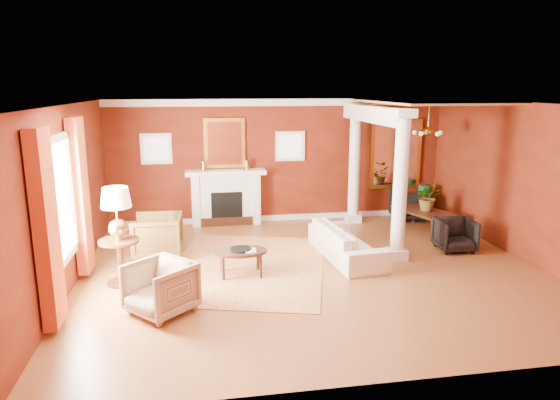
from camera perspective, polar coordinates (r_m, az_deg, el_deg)
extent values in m
plane|color=brown|center=(8.95, 3.69, -8.00)|extent=(8.00, 8.00, 0.00)
cube|color=#65230E|center=(11.93, -0.05, 4.50)|extent=(8.00, 0.04, 2.90)
cube|color=#65230E|center=(5.32, 12.58, -6.48)|extent=(8.00, 0.04, 2.90)
cube|color=#65230E|center=(8.57, -23.19, 0.14)|extent=(0.04, 7.00, 2.90)
cube|color=#65230E|center=(10.23, 26.21, 1.77)|extent=(0.04, 7.00, 2.90)
cube|color=silver|center=(8.37, 3.98, 10.89)|extent=(8.00, 7.00, 0.04)
cube|color=white|center=(11.77, -6.16, 0.11)|extent=(1.60, 0.34, 1.20)
cube|color=black|center=(11.64, -6.09, -0.80)|extent=(0.72, 0.03, 0.70)
cube|color=black|center=(11.72, -6.05, -2.46)|extent=(1.20, 0.05, 0.20)
cube|color=white|center=(11.61, -6.23, 3.15)|extent=(1.85, 0.42, 0.10)
cube|color=white|center=(11.72, -9.57, -0.05)|extent=(0.16, 0.40, 1.20)
cube|color=white|center=(11.80, -2.76, 0.20)|extent=(0.16, 0.40, 1.20)
cube|color=gold|center=(11.69, -6.36, 6.48)|extent=(0.95, 0.06, 1.15)
cube|color=white|center=(11.65, -6.35, 6.46)|extent=(0.78, 0.02, 0.98)
cube|color=white|center=(11.72, -13.97, 5.71)|extent=(0.70, 0.06, 0.70)
cube|color=white|center=(11.69, -13.98, 5.69)|extent=(0.54, 0.02, 0.54)
cube|color=white|center=(11.89, 1.17, 6.18)|extent=(0.70, 0.06, 0.70)
cube|color=white|center=(11.86, 1.20, 6.16)|extent=(0.54, 0.02, 0.54)
cube|color=white|center=(7.98, -24.12, -0.09)|extent=(0.03, 1.30, 1.70)
cube|color=white|center=(7.31, -25.18, -1.30)|extent=(0.08, 0.10, 1.90)
cube|color=white|center=(8.63, -22.77, 0.94)|extent=(0.08, 0.10, 1.90)
cube|color=#B8421F|center=(7.05, -25.15, -3.05)|extent=(0.18, 0.55, 2.60)
cube|color=#B8421F|center=(8.93, -21.83, 0.41)|extent=(0.18, 0.55, 2.60)
cube|color=white|center=(9.69, 13.17, -6.03)|extent=(0.34, 0.34, 0.20)
cylinder|color=white|center=(9.35, 13.59, 1.82)|extent=(0.26, 0.26, 2.50)
cube|color=white|center=(9.20, 14.01, 9.60)|extent=(0.36, 0.36, 0.16)
cube|color=white|center=(12.12, 8.30, -2.02)|extent=(0.34, 0.34, 0.20)
cylinder|color=white|center=(11.85, 8.52, 4.31)|extent=(0.26, 0.26, 2.50)
cube|color=white|center=(11.73, 8.72, 10.45)|extent=(0.36, 0.36, 0.16)
cube|color=white|center=(10.69, 10.56, 9.63)|extent=(0.30, 3.20, 0.32)
cube|color=gold|center=(10.99, 16.63, 10.70)|extent=(2.30, 3.40, 0.04)
cube|color=gold|center=(12.67, 13.08, 5.13)|extent=(1.30, 0.06, 1.70)
cube|color=white|center=(12.64, 13.14, 5.10)|extent=(1.10, 0.02, 1.50)
cylinder|color=#B38738|center=(11.07, 16.65, 9.18)|extent=(0.02, 0.02, 0.65)
sphere|color=#B38738|center=(11.10, 16.54, 7.51)|extent=(0.20, 0.20, 0.20)
sphere|color=beige|center=(11.22, 17.83, 7.33)|extent=(0.09, 0.09, 0.09)
sphere|color=beige|center=(11.37, 16.34, 7.49)|extent=(0.09, 0.09, 0.09)
sphere|color=beige|center=(11.15, 15.11, 7.47)|extent=(0.09, 0.09, 0.09)
sphere|color=beige|center=(10.85, 15.83, 7.29)|extent=(0.09, 0.09, 0.09)
sphere|color=beige|center=(10.90, 17.55, 7.20)|extent=(0.09, 0.09, 0.09)
cube|color=white|center=(11.76, -0.02, 11.09)|extent=(8.00, 0.08, 0.16)
cube|color=white|center=(12.17, -0.02, -2.01)|extent=(8.00, 0.08, 0.12)
cube|color=maroon|center=(9.11, -3.83, -7.58)|extent=(3.60, 4.23, 0.01)
imported|color=white|center=(9.51, 7.66, -4.20)|extent=(0.83, 2.16, 0.83)
imported|color=black|center=(9.74, -13.85, -3.80)|extent=(0.86, 0.92, 0.91)
imported|color=tan|center=(7.39, -13.53, -9.49)|extent=(1.11, 1.11, 0.84)
cylinder|color=black|center=(8.57, -4.50, -5.90)|extent=(0.90, 0.90, 0.05)
cylinder|color=black|center=(8.45, -6.50, -7.90)|extent=(0.05, 0.05, 0.40)
cylinder|color=black|center=(8.50, -2.22, -7.69)|extent=(0.05, 0.05, 0.40)
cylinder|color=black|center=(8.82, -6.64, -7.00)|extent=(0.05, 0.05, 0.40)
cylinder|color=black|center=(8.87, -2.55, -6.81)|extent=(0.05, 0.05, 0.40)
imported|color=black|center=(8.48, -4.00, -5.05)|extent=(0.18, 0.04, 0.25)
cylinder|color=black|center=(8.75, -17.60, -8.97)|extent=(0.48, 0.48, 0.04)
cylinder|color=black|center=(8.63, -17.76, -6.82)|extent=(0.10, 0.10, 0.74)
cylinder|color=black|center=(8.52, -17.93, -4.48)|extent=(0.65, 0.65, 0.04)
sphere|color=#B38738|center=(8.46, -18.03, -3.07)|extent=(0.30, 0.30, 0.30)
cylinder|color=#B38738|center=(8.40, -18.13, -1.65)|extent=(0.03, 0.03, 0.33)
cone|color=beige|center=(8.34, -18.27, 0.30)|extent=(0.48, 0.48, 0.33)
imported|color=black|center=(11.61, 16.12, -1.61)|extent=(0.89, 1.46, 0.77)
imported|color=black|center=(10.44, 19.41, -3.62)|extent=(0.73, 0.69, 0.70)
imported|color=black|center=(12.54, 14.43, -0.43)|extent=(0.83, 0.79, 0.78)
sphere|color=#143F21|center=(12.76, 16.04, -1.31)|extent=(0.36, 0.36, 0.36)
cylinder|color=#143F21|center=(12.70, 16.11, -0.20)|extent=(0.32, 0.32, 0.85)
imported|color=#26591E|center=(11.47, 16.65, 1.39)|extent=(0.62, 0.67, 0.48)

